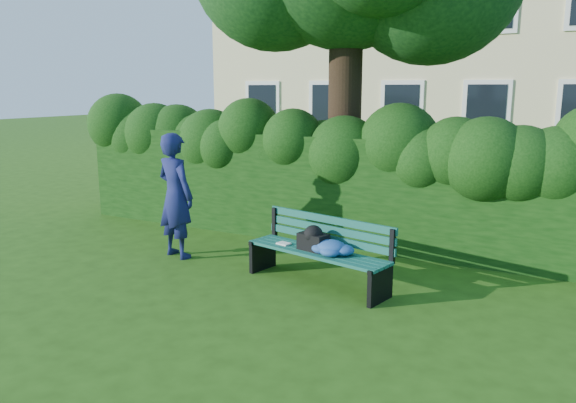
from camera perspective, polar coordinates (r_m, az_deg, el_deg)
The scene contains 4 objects.
ground at distance 7.93m, azimuth -2.07°, elevation -7.51°, with size 80.00×80.00×0.00m, color #244A10.
hedge at distance 9.61m, azimuth 4.51°, elevation 1.38°, with size 10.00×1.00×1.80m.
park_bench at distance 7.44m, azimuth 3.45°, elevation -4.79°, with size 2.12×0.98×0.89m.
man_reading at distance 8.74m, azimuth -11.35°, elevation 0.58°, with size 0.70×0.46×1.92m, color #171C52.
Camera 1 is at (3.79, -6.47, 2.58)m, focal length 35.00 mm.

